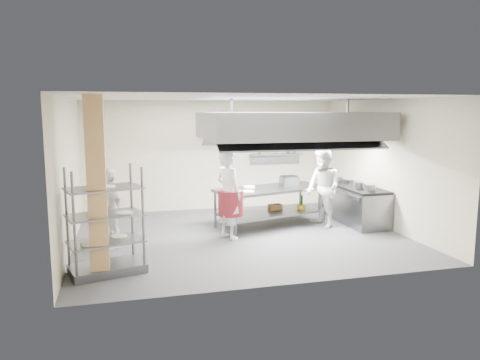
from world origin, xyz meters
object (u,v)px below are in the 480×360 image
object	(u,v)px
chef_head	(228,194)
chef_plating	(111,208)
griddle	(289,181)
island	(271,206)
pass_rack	(105,221)
chef_line	(323,188)
cooking_range	(356,206)
stockpot	(358,186)

from	to	relation	value
chef_head	chef_plating	bearing A→B (deg)	66.58
chef_head	griddle	distance (m)	2.21
island	pass_rack	distance (m)	4.54
island	chef_line	size ratio (longest dim) A/B	1.45
cooking_range	chef_plating	world-z (taller)	chef_plating
pass_rack	griddle	xyz separation A→B (m)	(4.34, 2.82, 0.10)
griddle	pass_rack	bearing A→B (deg)	-152.53
chef_plating	island	bearing A→B (deg)	82.66
stockpot	chef_line	bearing A→B (deg)	164.83
chef_plating	stockpot	size ratio (longest dim) A/B	6.33
chef_plating	stockpot	bearing A→B (deg)	70.74
cooking_range	stockpot	world-z (taller)	stockpot
island	griddle	xyz separation A→B (m)	(0.57, 0.32, 0.56)
cooking_range	chef_head	xyz separation A→B (m)	(-3.38, -0.62, 0.54)
pass_rack	chef_plating	size ratio (longest dim) A/B	1.13
stockpot	pass_rack	bearing A→B (deg)	-162.40
chef_head	chef_line	size ratio (longest dim) A/B	1.04
island	griddle	size ratio (longest dim) A/B	6.51
chef_line	chef_plating	size ratio (longest dim) A/B	1.15
pass_rack	chef_line	size ratio (longest dim) A/B	0.98
stockpot	griddle	bearing A→B (deg)	143.01
pass_rack	stockpot	xyz separation A→B (m)	(5.69, 1.80, 0.08)
cooking_range	pass_rack	bearing A→B (deg)	-159.41
island	chef_head	world-z (taller)	chef_head
chef_head	griddle	world-z (taller)	chef_head
island	chef_plating	bearing A→B (deg)	178.53
island	cooking_range	distance (m)	2.14
chef_head	chef_plating	size ratio (longest dim) A/B	1.19
pass_rack	chef_line	world-z (taller)	chef_line
cooking_range	chef_head	distance (m)	3.48
cooking_range	stockpot	xyz separation A→B (m)	(-0.19, -0.41, 0.57)
island	chef_head	size ratio (longest dim) A/B	1.39
chef_line	chef_plating	distance (m)	4.85
island	stockpot	xyz separation A→B (m)	(1.92, -0.70, 0.53)
pass_rack	chef_plating	xyz separation A→B (m)	(0.07, 1.54, -0.10)
island	chef_plating	size ratio (longest dim) A/B	1.66
island	cooking_range	xyz separation A→B (m)	(2.12, -0.29, -0.04)
pass_rack	chef_head	world-z (taller)	chef_head
chef_head	chef_line	bearing A→B (deg)	-104.29
griddle	chef_line	bearing A→B (deg)	-60.97
cooking_range	griddle	xyz separation A→B (m)	(-1.54, 0.61, 0.59)
chef_head	griddle	bearing A→B (deg)	-80.73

